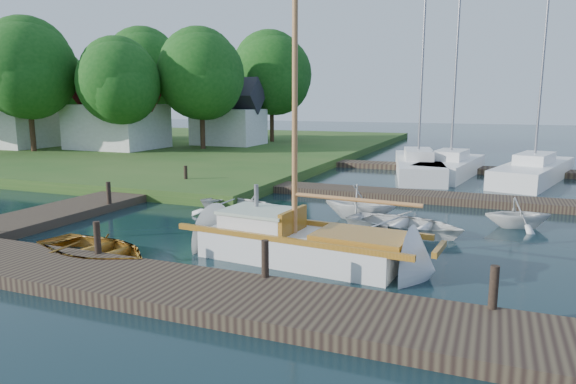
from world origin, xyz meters
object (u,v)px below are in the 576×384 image
at_px(mooring_post_2, 265,259).
at_px(tender_b, 360,201).
at_px(marina_boat_3, 534,170).
at_px(mooring_post_3, 494,287).
at_px(dinghy, 94,246).
at_px(sailboat, 307,247).
at_px(mooring_post_1, 97,238).
at_px(tree_4, 144,72).
at_px(marina_boat_2, 450,165).
at_px(tree_1, 28,69).
at_px(tree_3, 201,75).
at_px(tree_7, 272,74).
at_px(mooring_post_4, 109,193).
at_px(mooring_post_5, 186,175).
at_px(house_c, 229,118).
at_px(house_b, 14,117).
at_px(tender_d, 518,211).
at_px(tender_a, 244,205).
at_px(house_a, 117,115).
at_px(tree_5, 54,84).
at_px(marina_boat_1, 418,165).
at_px(tree_2, 119,81).
at_px(tender_c, 405,222).

xyz_separation_m(mooring_post_2, tender_b, (0.22, 7.26, -0.06)).
bearing_deg(marina_boat_3, mooring_post_3, -169.69).
xyz_separation_m(dinghy, marina_boat_3, (11.15, 18.40, 0.22)).
relative_size(sailboat, tender_b, 4.03).
bearing_deg(mooring_post_3, mooring_post_1, 180.00).
bearing_deg(tree_4, marina_boat_2, -17.65).
xyz_separation_m(dinghy, tree_1, (-20.58, 16.75, 5.73)).
height_order(dinghy, tree_3, tree_3).
bearing_deg(tree_7, mooring_post_1, -73.84).
bearing_deg(mooring_post_2, tree_1, 146.23).
bearing_deg(marina_boat_3, mooring_post_4, 148.53).
bearing_deg(mooring_post_5, dinghy, -69.71).
bearing_deg(tender_b, mooring_post_2, -179.22).
distance_m(mooring_post_4, tender_b, 9.01).
distance_m(mooring_post_1, house_c, 29.22).
bearing_deg(house_b, mooring_post_5, -23.20).
bearing_deg(mooring_post_5, marina_boat_2, 39.60).
bearing_deg(dinghy, mooring_post_1, -115.20).
bearing_deg(tender_d, sailboat, 120.22).
relative_size(dinghy, tender_a, 0.92).
distance_m(house_a, tree_3, 6.95).
xyz_separation_m(house_b, tree_5, (-2.00, 6.05, 2.65)).
xyz_separation_m(tender_d, tree_5, (-36.67, 17.05, 4.88)).
height_order(mooring_post_1, mooring_post_3, same).
height_order(mooring_post_3, house_b, house_b).
bearing_deg(tree_3, tree_5, 172.88).
height_order(mooring_post_1, sailboat, sailboat).
xyz_separation_m(mooring_post_2, sailboat, (0.14, 2.27, -0.36)).
relative_size(mooring_post_2, mooring_post_5, 1.00).
relative_size(mooring_post_1, marina_boat_1, 0.08).
distance_m(tree_2, tree_3, 5.68).
bearing_deg(dinghy, tender_c, -40.18).
relative_size(mooring_post_1, mooring_post_4, 1.00).
distance_m(tender_b, house_b, 32.02).
height_order(mooring_post_4, tender_d, mooring_post_4).
bearing_deg(tree_3, tender_a, -54.87).
distance_m(marina_boat_3, tree_3, 22.77).
bearing_deg(house_a, tree_3, 18.85).
relative_size(tender_a, tree_3, 0.43).
bearing_deg(marina_boat_1, mooring_post_1, 153.57).
height_order(tender_b, house_a, house_a).
bearing_deg(mooring_post_2, tender_b, 88.28).
distance_m(mooring_post_1, mooring_post_3, 9.00).
bearing_deg(mooring_post_4, marina_boat_2, 52.30).
height_order(marina_boat_2, tree_7, marina_boat_2).
bearing_deg(tree_1, tree_3, 30.96).
bearing_deg(sailboat, mooring_post_2, -88.06).
height_order(mooring_post_3, sailboat, sailboat).
bearing_deg(house_a, tender_d, -25.99).
distance_m(house_b, tree_5, 6.90).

